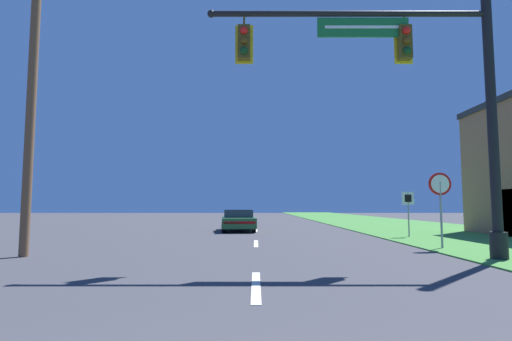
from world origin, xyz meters
TOP-DOWN VIEW (x-y plane):
  - grass_verge_right at (10.50, 30.00)m, footprint 10.00×110.00m
  - road_center_line at (0.00, 22.00)m, footprint 0.16×34.80m
  - signal_mast at (4.51, 9.36)m, footprint 7.97×0.47m
  - car_ahead at (-1.01, 21.69)m, footprint 2.12×4.40m
  - stop_sign at (6.19, 12.13)m, footprint 0.76×0.07m
  - route_sign_post at (6.94, 16.97)m, footprint 0.55×0.06m
  - utility_pole_near at (-6.55, 10.11)m, footprint 1.80×0.26m

SIDE VIEW (x-z plane):
  - road_center_line at x=0.00m, z-range 0.00..0.01m
  - grass_verge_right at x=10.50m, z-range 0.00..0.04m
  - car_ahead at x=-1.01m, z-range 0.01..1.20m
  - route_sign_post at x=6.94m, z-range 0.51..2.54m
  - stop_sign at x=6.19m, z-range 0.61..3.12m
  - signal_mast at x=4.51m, z-range 0.78..8.36m
  - utility_pole_near at x=-6.55m, z-range 0.16..9.07m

